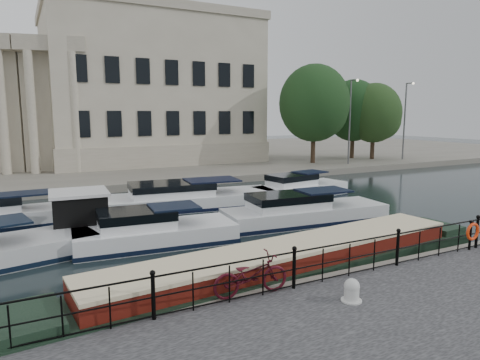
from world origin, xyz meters
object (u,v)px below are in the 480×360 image
bicycle (251,275)px  harbour_hut (80,218)px  life_ring_post (472,232)px  narrowboat (290,269)px  mooring_bollard (352,291)px

bicycle → harbour_hut: 10.11m
life_ring_post → harbour_hut: (-12.02, 9.86, -0.26)m
life_ring_post → narrowboat: size_ratio=0.06×
mooring_bollard → harbour_hut: harbour_hut is taller
mooring_bollard → narrowboat: (0.14, 3.06, -0.47)m
mooring_bollard → harbour_hut: size_ratio=0.18×
bicycle → life_ring_post: (8.86, -0.26, 0.10)m
narrowboat → bicycle: bearing=-151.2°
mooring_bollard → harbour_hut: (-5.31, 11.13, 0.12)m
mooring_bollard → life_ring_post: life_ring_post is taller
bicycle → mooring_bollard: bearing=-121.3°
narrowboat → harbour_hut: bearing=119.3°
bicycle → harbour_hut: bearing=22.4°
narrowboat → life_ring_post: bearing=-20.0°
bicycle → narrowboat: bicycle is taller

